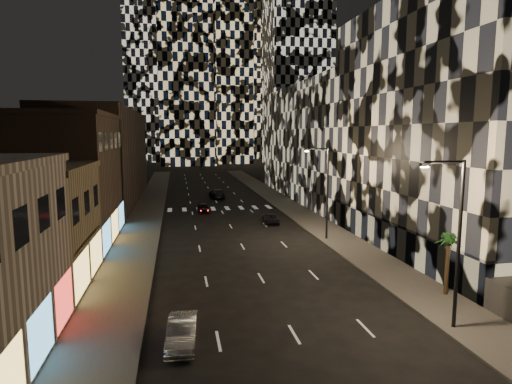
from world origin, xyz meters
name	(u,v)px	position (x,y,z in m)	size (l,w,h in m)	color
sidewalk_left	(148,210)	(-10.00, 50.00, 0.07)	(4.00, 120.00, 0.15)	#47443F
sidewalk_right	(289,206)	(10.00, 50.00, 0.07)	(4.00, 120.00, 0.15)	#47443F
curb_left	(163,210)	(-7.90, 50.00, 0.07)	(0.20, 120.00, 0.15)	#4C4C47
curb_right	(275,206)	(7.90, 50.00, 0.07)	(0.20, 120.00, 0.15)	#4C4C47
retail_tan	(10,231)	(-17.00, 21.00, 4.00)	(10.00, 10.00, 8.00)	#867550
retail_brown	(58,181)	(-17.00, 33.50, 6.00)	(10.00, 15.00, 12.00)	#4A362A
retail_filler_left	(104,156)	(-17.00, 60.00, 7.00)	(10.00, 40.00, 14.00)	#4A362A
midrise_right	(473,128)	(20.00, 24.50, 11.00)	(16.00, 25.00, 22.00)	#232326
midrise_base	(388,236)	(12.30, 24.50, 1.50)	(0.60, 25.00, 3.00)	#383838
midrise_filler_right	(337,143)	(20.00, 57.00, 9.00)	(16.00, 40.00, 18.00)	#232326
tower_right_mid	(297,15)	(35.00, 135.00, 50.00)	(20.00, 20.00, 100.00)	black
tower_left_back	(157,2)	(-12.00, 165.00, 60.00)	(24.00, 24.00, 120.00)	black
tower_center_low	(185,21)	(-2.00, 140.00, 47.50)	(18.00, 18.00, 95.00)	black
streetlight_near	(455,233)	(8.35, 10.00, 5.35)	(2.55, 0.25, 9.00)	black
streetlight_far	(325,187)	(8.35, 30.00, 5.35)	(2.55, 0.25, 9.00)	black
car_silver_parked	(182,332)	(-5.80, 10.95, 0.66)	(1.40, 4.01, 1.32)	gray
car_dark_midlane	(204,208)	(-2.49, 47.35, 0.61)	(1.44, 3.59, 1.22)	black
car_dark_oncoming	(217,193)	(0.50, 59.91, 0.75)	(2.11, 5.20, 1.51)	black
car_dark_rightlane	(271,219)	(4.89, 38.68, 0.53)	(1.77, 3.83, 1.06)	black
palm_tree	(448,244)	(11.10, 14.39, 3.47)	(2.05, 2.04, 4.03)	#47331E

